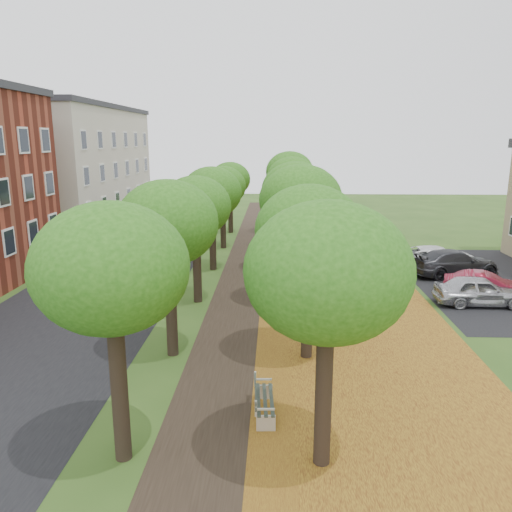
# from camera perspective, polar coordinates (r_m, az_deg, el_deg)

# --- Properties ---
(ground) EXTENTS (120.00, 120.00, 0.00)m
(ground) POSITION_cam_1_polar(r_m,az_deg,el_deg) (13.11, -4.86, -22.17)
(ground) COLOR #2D4C19
(ground) RESTS_ON ground
(street_asphalt) EXTENTS (8.00, 70.00, 0.01)m
(street_asphalt) POSITION_cam_1_polar(r_m,az_deg,el_deg) (28.14, -16.44, -2.93)
(street_asphalt) COLOR black
(street_asphalt) RESTS_ON ground
(footpath) EXTENTS (3.20, 70.00, 0.01)m
(footpath) POSITION_cam_1_polar(r_m,az_deg,el_deg) (26.73, -0.99, -3.22)
(footpath) COLOR black
(footpath) RESTS_ON ground
(leaf_verge) EXTENTS (7.50, 70.00, 0.01)m
(leaf_verge) POSITION_cam_1_polar(r_m,az_deg,el_deg) (26.93, 9.71, -3.29)
(leaf_verge) COLOR #AD7F1F
(leaf_verge) RESTS_ON ground
(parking_lot) EXTENTS (9.00, 16.00, 0.01)m
(parking_lot) POSITION_cam_1_polar(r_m,az_deg,el_deg) (30.17, 25.69, -2.64)
(parking_lot) COLOR black
(parking_lot) RESTS_ON ground
(tree_row_west) EXTENTS (3.56, 33.56, 6.21)m
(tree_row_west) POSITION_cam_1_polar(r_m,az_deg,el_deg) (26.01, -5.91, 6.72)
(tree_row_west) COLOR black
(tree_row_west) RESTS_ON ground
(tree_row_east) EXTENTS (3.56, 33.56, 6.21)m
(tree_row_east) POSITION_cam_1_polar(r_m,az_deg,el_deg) (25.78, 4.79, 6.68)
(tree_row_east) COLOR black
(tree_row_east) RESTS_ON ground
(building_cream) EXTENTS (10.30, 20.30, 10.40)m
(building_cream) POSITION_cam_1_polar(r_m,az_deg,el_deg) (47.38, -21.03, 9.53)
(building_cream) COLOR beige
(building_cream) RESTS_ON ground
(bench) EXTENTS (0.63, 1.86, 0.87)m
(bench) POSITION_cam_1_polar(r_m,az_deg,el_deg) (14.56, 0.78, -16.10)
(bench) COLOR #29332D
(bench) RESTS_ON ground
(car_silver) EXTENTS (4.09, 1.69, 1.38)m
(car_silver) POSITION_cam_1_polar(r_m,az_deg,el_deg) (25.46, 24.20, -3.65)
(car_silver) COLOR #AFAFB4
(car_silver) RESTS_ON ground
(car_red) EXTENTS (4.04, 2.39, 1.26)m
(car_red) POSITION_cam_1_polar(r_m,az_deg,el_deg) (26.70, 24.74, -3.09)
(car_red) COLOR maroon
(car_red) RESTS_ON ground
(car_grey) EXTENTS (5.43, 3.28, 1.47)m
(car_grey) POSITION_cam_1_polar(r_m,az_deg,el_deg) (30.38, 21.70, -0.73)
(car_grey) COLOR #2E2F33
(car_grey) RESTS_ON ground
(car_white) EXTENTS (5.42, 2.60, 1.49)m
(car_white) POSITION_cam_1_polar(r_m,az_deg,el_deg) (30.85, 20.18, -0.37)
(car_white) COLOR white
(car_white) RESTS_ON ground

